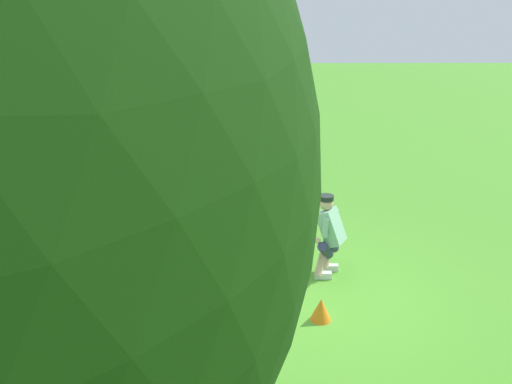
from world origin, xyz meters
TOP-DOWN VIEW (x-y plane):
  - ground_plane at (0.00, 0.00)m, footprint 60.00×60.00m
  - person at (-0.42, -0.67)m, footprint 0.70×0.63m
  - dog at (1.83, -1.35)m, footprint 1.02×0.54m
  - frisbee_flying at (1.62, -1.29)m, footprint 0.29×0.29m
  - frisbee_held at (-0.04, -0.60)m, footprint 0.31×0.31m
  - training_cone at (-0.17, 0.58)m, footprint 0.28×0.28m

SIDE VIEW (x-z plane):
  - ground_plane at x=0.00m, z-range 0.00..0.00m
  - training_cone at x=-0.17m, z-range 0.00..0.31m
  - frisbee_held at x=-0.04m, z-range 0.55..0.67m
  - person at x=-0.42m, z-range 0.05..1.34m
  - dog at x=1.83m, z-range 1.37..1.87m
  - frisbee_flying at x=1.62m, z-range 1.86..1.92m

